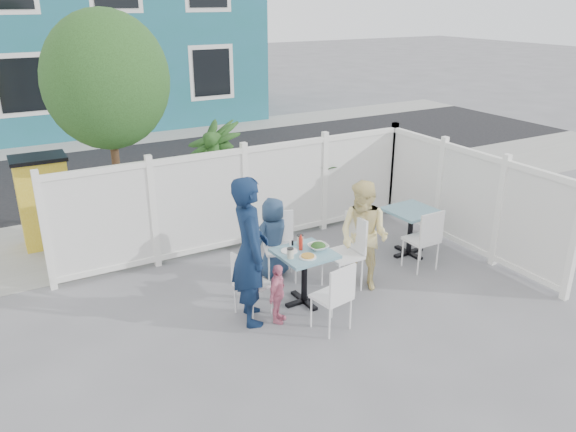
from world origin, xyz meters
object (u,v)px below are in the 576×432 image
chair_back (279,240)px  boy (273,238)px  chair_right (348,247)px  woman (364,236)px  chair_left (248,280)px  spare_table (411,220)px  toddler (277,294)px  main_table (304,264)px  utility_cabinet (45,203)px  man (250,251)px  chair_near (336,293)px

chair_back → boy: 0.10m
chair_right → woman: bearing=-116.5°
chair_left → chair_back: size_ratio=0.88×
spare_table → boy: boy is taller
chair_back → toddler: chair_back is taller
main_table → spare_table: (2.16, 0.47, 0.01)m
spare_table → chair_back: 2.12m
boy → chair_back: bearing=104.5°
utility_cabinet → boy: bearing=-45.0°
main_table → chair_left: (-0.76, 0.06, -0.07)m
man → toddler: bearing=-115.1°
chair_right → toddler: size_ratio=1.33×
spare_table → main_table: bearing=-167.8°
woman → chair_near: bearing=-74.3°
woman → boy: 1.27m
chair_near → woman: size_ratio=0.58×
utility_cabinet → man: 4.05m
toddler → utility_cabinet: bearing=76.3°
utility_cabinet → chair_back: bearing=-45.4°
main_table → woman: 0.93m
chair_left → chair_right: bearing=75.3°
chair_left → boy: size_ratio=0.73×
chair_near → utility_cabinet: bearing=110.8°
chair_near → boy: 1.64m
main_table → chair_right: 0.73m
chair_back → chair_near: (-0.10, -1.55, -0.05)m
utility_cabinet → chair_left: (1.83, -3.53, -0.21)m
spare_table → boy: (-2.14, 0.42, 0.01)m
utility_cabinet → chair_near: (2.56, -4.34, -0.19)m
main_table → woman: size_ratio=0.48×
spare_table → man: size_ratio=0.40×
chair_left → boy: boy is taller
chair_near → boy: boy is taller
spare_table → man: 2.99m
boy → main_table: bearing=75.4°
spare_table → toddler: (-2.68, -0.71, -0.19)m
chair_near → main_table: bearing=78.1°
chair_back → toddler: (-0.59, -1.03, -0.17)m
toddler → chair_right: bearing=-27.7°
man → toddler: size_ratio=2.41×
man → chair_left: bearing=11.1°
man → boy: man is taller
woman → boy: (-0.89, 0.89, -0.17)m
spare_table → chair_left: 2.95m
spare_table → toddler: toddler is taller
chair_back → man: bearing=63.9°
chair_back → chair_near: bearing=105.9°
main_table → woman: (0.91, -0.01, 0.19)m
spare_table → woman: woman is taller
chair_back → boy: size_ratio=0.83×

